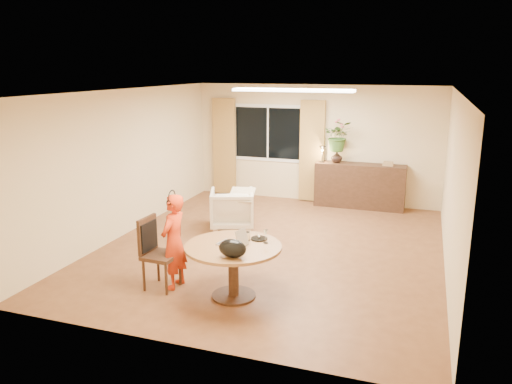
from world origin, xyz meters
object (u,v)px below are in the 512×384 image
(dining_chair, at_px, (161,254))
(armchair, at_px, (232,209))
(dining_table, at_px, (233,256))
(child, at_px, (174,242))
(sideboard, at_px, (360,186))

(dining_chair, distance_m, armchair, 2.79)
(dining_table, xyz_separation_m, dining_chair, (-1.03, -0.06, -0.07))
(dining_table, distance_m, dining_chair, 1.04)
(dining_chair, height_order, child, child)
(dining_table, relative_size, armchair, 1.56)
(dining_table, xyz_separation_m, armchair, (-1.10, 2.73, -0.20))
(child, bearing_deg, sideboard, 161.57)
(child, xyz_separation_m, armchair, (-0.21, 2.69, -0.29))
(dining_table, xyz_separation_m, sideboard, (0.99, 4.95, -0.09))
(dining_chair, xyz_separation_m, sideboard, (2.03, 5.01, -0.02))
(dining_chair, xyz_separation_m, armchair, (-0.06, 2.78, -0.13))
(armchair, bearing_deg, dining_chair, 70.47)
(sideboard, bearing_deg, dining_chair, -112.00)
(dining_table, height_order, child, child)
(dining_table, bearing_deg, dining_chair, -176.75)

